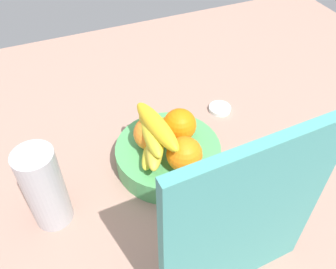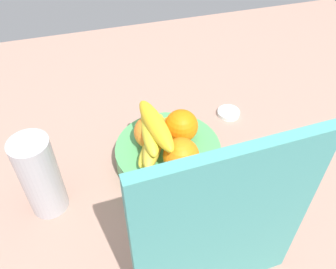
{
  "view_description": "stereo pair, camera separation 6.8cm",
  "coord_description": "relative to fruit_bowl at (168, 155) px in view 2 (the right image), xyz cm",
  "views": [
    {
      "loc": [
        25.73,
        54.27,
        65.7
      ],
      "look_at": [
        3.75,
        1.33,
        9.77
      ],
      "focal_mm": 38.25,
      "sensor_mm": 36.0,
      "label": 1
    },
    {
      "loc": [
        19.34,
        56.5,
        65.7
      ],
      "look_at": [
        3.75,
        1.33,
        9.77
      ],
      "focal_mm": 38.25,
      "sensor_mm": 36.0,
      "label": 2
    }
  ],
  "objects": [
    {
      "name": "ground_plane",
      "position": [
        -3.75,
        -1.33,
        -4.38
      ],
      "size": [
        180.0,
        140.0,
        3.0
      ],
      "primitive_type": "cube",
      "color": "#A47D6D"
    },
    {
      "name": "fruit_bowl",
      "position": [
        0.0,
        0.0,
        0.0
      ],
      "size": [
        24.58,
        24.58,
        5.77
      ],
      "primitive_type": "cylinder",
      "color": "#4FA55D",
      "rests_on": "ground_plane"
    },
    {
      "name": "orange_front_left",
      "position": [
        -4.11,
        -1.99,
        6.77
      ],
      "size": [
        7.77,
        7.77,
        7.77
      ],
      "primitive_type": "sphere",
      "color": "orange",
      "rests_on": "fruit_bowl"
    },
    {
      "name": "orange_front_right",
      "position": [
        3.47,
        -1.97,
        6.77
      ],
      "size": [
        7.77,
        7.77,
        7.77
      ],
      "primitive_type": "sphere",
      "color": "orange",
      "rests_on": "fruit_bowl"
    },
    {
      "name": "orange_center",
      "position": [
        -0.95,
        6.78,
        6.77
      ],
      "size": [
        7.77,
        7.77,
        7.77
      ],
      "primitive_type": "sphere",
      "color": "orange",
      "rests_on": "fruit_bowl"
    },
    {
      "name": "banana_bunch",
      "position": [
        3.25,
        0.19,
        8.18
      ],
      "size": [
        13.38,
        19.0,
        10.6
      ],
      "color": "yellow",
      "rests_on": "fruit_bowl"
    },
    {
      "name": "cutting_board",
      "position": [
        0.01,
        30.42,
        15.12
      ],
      "size": [
        28.06,
        3.31,
        36.0
      ],
      "primitive_type": "cube",
      "rotation": [
        0.0,
        0.0,
        0.05
      ],
      "color": "teal",
      "rests_on": "ground_plane"
    },
    {
      "name": "thermos_tumbler",
      "position": [
        27.9,
        4.5,
        6.76
      ],
      "size": [
        7.81,
        7.81,
        19.28
      ],
      "primitive_type": "cylinder",
      "color": "#B6B3BA",
      "rests_on": "ground_plane"
    },
    {
      "name": "jar_lid",
      "position": [
        -21.11,
        -12.72,
        -2.29
      ],
      "size": [
        6.17,
        6.17,
        1.18
      ],
      "primitive_type": "cylinder",
      "color": "white",
      "rests_on": "ground_plane"
    }
  ]
}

